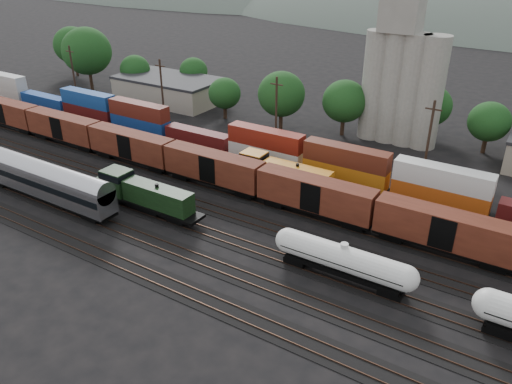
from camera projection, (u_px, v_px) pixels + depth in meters
The scene contains 12 objects.
ground at pixel (270, 227), 59.93m from camera, with size 600.00×600.00×0.00m, color black.
tracks at pixel (270, 227), 59.90m from camera, with size 180.00×33.20×0.20m.
green_locomotive at pixel (141, 193), 62.59m from camera, with size 16.38×2.89×4.33m.
tank_car_a at pixel (343, 260), 49.68m from camera, with size 15.19×2.72×3.98m.
passenger_coach at pixel (42, 178), 64.31m from camera, with size 24.20×2.98×5.50m.
orange_locomotive at pixel (279, 172), 68.56m from camera, with size 16.37×2.73×4.09m.
boxcar_string at pixel (261, 180), 64.33m from camera, with size 153.60×2.90×4.20m.
container_wall at pixel (325, 164), 70.00m from camera, with size 165.92×2.60×5.80m.
grain_silo at pixel (402, 76), 80.49m from camera, with size 13.40×5.00×29.00m.
industrial_sheds at pixel (414, 132), 82.27m from camera, with size 119.38×17.26×5.10m.
tree_band at pixel (380, 100), 82.92m from camera, with size 167.30×20.60×13.91m.
utility_poles at pixel (346, 126), 73.74m from camera, with size 122.20×0.36×12.00m.
Camera 1 is at (25.93, -44.58, 30.86)m, focal length 35.00 mm.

